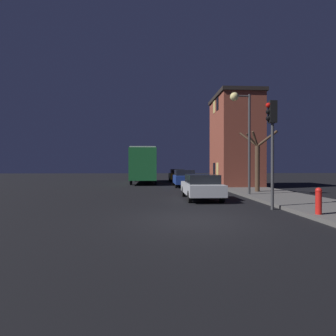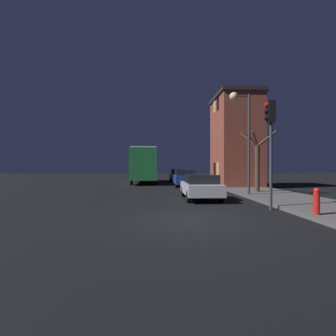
% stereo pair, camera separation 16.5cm
% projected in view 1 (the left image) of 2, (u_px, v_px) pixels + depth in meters
% --- Properties ---
extents(ground_plane, '(120.00, 120.00, 0.00)m').
position_uv_depth(ground_plane, '(193.00, 219.00, 8.74)').
color(ground_plane, black).
extents(brick_building, '(3.65, 5.38, 7.87)m').
position_uv_depth(brick_building, '(235.00, 140.00, 22.96)').
color(brick_building, brown).
rests_on(brick_building, sidewalk).
extents(streetlamp, '(1.22, 0.50, 5.94)m').
position_uv_depth(streetlamp, '(242.00, 119.00, 15.28)').
color(streetlamp, '#38383A').
rests_on(streetlamp, sidewalk).
extents(traffic_light, '(0.43, 0.24, 4.45)m').
position_uv_depth(traffic_light, '(272.00, 132.00, 10.68)').
color(traffic_light, '#38383A').
rests_on(traffic_light, ground).
extents(bare_tree, '(1.97, 1.76, 3.93)m').
position_uv_depth(bare_tree, '(257.00, 161.00, 16.95)').
color(bare_tree, '#473323').
rests_on(bare_tree, sidewalk).
extents(bus, '(2.54, 9.35, 3.63)m').
position_uv_depth(bus, '(144.00, 163.00, 28.21)').
color(bus, '#1E6B33').
rests_on(bus, ground).
extents(car_near_lane, '(1.77, 4.02, 1.34)m').
position_uv_depth(car_near_lane, '(201.00, 186.00, 14.07)').
color(car_near_lane, '#B7BABF').
rests_on(car_near_lane, ground).
extents(car_mid_lane, '(1.76, 4.12, 1.48)m').
position_uv_depth(car_mid_lane, '(184.00, 178.00, 22.96)').
color(car_mid_lane, navy).
rests_on(car_mid_lane, ground).
extents(car_far_lane, '(1.73, 4.02, 1.46)m').
position_uv_depth(car_far_lane, '(177.00, 175.00, 30.94)').
color(car_far_lane, olive).
rests_on(car_far_lane, ground).
extents(fire_hydrant, '(0.21, 0.21, 0.91)m').
position_uv_depth(fire_hydrant, '(319.00, 200.00, 8.86)').
color(fire_hydrant, red).
rests_on(fire_hydrant, sidewalk).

